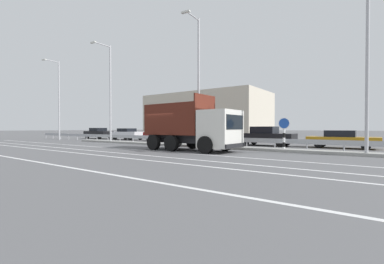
# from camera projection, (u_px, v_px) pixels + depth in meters

# --- Properties ---
(ground_plane) EXTENTS (320.00, 320.00, 0.00)m
(ground_plane) POSITION_uv_depth(u_px,v_px,m) (170.00, 149.00, 18.40)
(ground_plane) COLOR #565659
(lane_strip_0) EXTENTS (54.98, 0.16, 0.01)m
(lane_strip_0) POSITION_uv_depth(u_px,v_px,m) (173.00, 152.00, 15.87)
(lane_strip_0) COLOR silver
(lane_strip_0) RESTS_ON ground_plane
(lane_strip_1) EXTENTS (54.98, 0.16, 0.01)m
(lane_strip_1) POSITION_uv_depth(u_px,v_px,m) (147.00, 156.00, 14.08)
(lane_strip_1) COLOR silver
(lane_strip_1) RESTS_ON ground_plane
(lane_strip_2) EXTENTS (54.98, 0.16, 0.01)m
(lane_strip_2) POSITION_uv_depth(u_px,v_px,m) (126.00, 158.00, 12.89)
(lane_strip_2) COLOR silver
(lane_strip_2) RESTS_ON ground_plane
(lane_strip_3) EXTENTS (54.98, 0.16, 0.01)m
(lane_strip_3) POSITION_uv_depth(u_px,v_px,m) (61.00, 166.00, 10.22)
(lane_strip_3) COLOR silver
(lane_strip_3) RESTS_ON ground_plane
(median_island) EXTENTS (30.24, 1.10, 0.18)m
(median_island) POSITION_uv_depth(u_px,v_px,m) (193.00, 146.00, 20.67)
(median_island) COLOR gray
(median_island) RESTS_ON ground_plane
(median_guardrail) EXTENTS (54.98, 0.09, 0.78)m
(median_guardrail) POSITION_uv_depth(u_px,v_px,m) (200.00, 139.00, 21.56)
(median_guardrail) COLOR #9EA0A5
(median_guardrail) RESTS_ON ground_plane
(dump_truck) EXTENTS (6.83, 2.80, 3.67)m
(dump_truck) POSITION_uv_depth(u_px,v_px,m) (201.00, 131.00, 16.76)
(dump_truck) COLOR silver
(dump_truck) RESTS_ON ground_plane
(median_road_sign) EXTENTS (0.70, 0.16, 2.17)m
(median_road_sign) POSITION_uv_depth(u_px,v_px,m) (284.00, 134.00, 16.44)
(median_road_sign) COLOR white
(median_road_sign) RESTS_ON ground_plane
(street_lamp_0) EXTENTS (0.72, 2.11, 10.14)m
(street_lamp_0) POSITION_uv_depth(u_px,v_px,m) (58.00, 97.00, 33.06)
(street_lamp_0) COLOR #ADADB2
(street_lamp_0) RESTS_ON ground_plane
(street_lamp_1) EXTENTS (0.71, 2.21, 10.04)m
(street_lamp_1) POSITION_uv_depth(u_px,v_px,m) (109.00, 89.00, 26.42)
(street_lamp_1) COLOR #ADADB2
(street_lamp_1) RESTS_ON ground_plane
(street_lamp_2) EXTENTS (0.71, 2.13, 10.13)m
(street_lamp_2) POSITION_uv_depth(u_px,v_px,m) (198.00, 77.00, 20.08)
(street_lamp_2) COLOR #ADADB2
(street_lamp_2) RESTS_ON ground_plane
(street_lamp_3) EXTENTS (0.71, 2.45, 9.70)m
(street_lamp_3) POSITION_uv_depth(u_px,v_px,m) (367.00, 55.00, 13.51)
(street_lamp_3) COLOR #ADADB2
(street_lamp_3) RESTS_ON ground_plane
(parked_car_0) EXTENTS (4.30, 2.26, 1.53)m
(parked_car_0) POSITION_uv_depth(u_px,v_px,m) (99.00, 133.00, 36.22)
(parked_car_0) COLOR black
(parked_car_0) RESTS_ON ground_plane
(parked_car_1) EXTENTS (4.44, 2.22, 1.47)m
(parked_car_1) POSITION_uv_depth(u_px,v_px,m) (127.00, 134.00, 32.89)
(parked_car_1) COLOR silver
(parked_car_1) RESTS_ON ground_plane
(parked_car_2) EXTENTS (4.74, 2.10, 1.61)m
(parked_car_2) POSITION_uv_depth(u_px,v_px,m) (164.00, 134.00, 29.12)
(parked_car_2) COLOR maroon
(parked_car_2) RESTS_ON ground_plane
(parked_car_3) EXTENTS (4.73, 1.98, 1.30)m
(parked_car_3) POSITION_uv_depth(u_px,v_px,m) (209.00, 137.00, 25.65)
(parked_car_3) COLOR gray
(parked_car_3) RESTS_ON ground_plane
(parked_car_4) EXTENTS (4.78, 2.07, 1.64)m
(parked_car_4) POSITION_uv_depth(u_px,v_px,m) (266.00, 136.00, 22.07)
(parked_car_4) COLOR black
(parked_car_4) RESTS_ON ground_plane
(parked_car_5) EXTENTS (4.79, 2.00, 1.34)m
(parked_car_5) POSITION_uv_depth(u_px,v_px,m) (342.00, 139.00, 19.20)
(parked_car_5) COLOR #B27A14
(parked_car_5) RESTS_ON ground_plane
(background_building_0) EXTENTS (18.58, 9.81, 6.82)m
(background_building_0) POSITION_uv_depth(u_px,v_px,m) (206.00, 116.00, 40.76)
(background_building_0) COLOR beige
(background_building_0) RESTS_ON ground_plane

